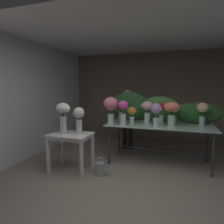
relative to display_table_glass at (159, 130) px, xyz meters
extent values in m
plane|color=gray|center=(-0.36, 0.01, -0.72)|extent=(8.36, 8.36, 0.00)
cube|color=#706656|center=(-0.36, 1.91, 0.60)|extent=(5.04, 0.12, 2.65)
cube|color=silver|center=(-2.88, 0.01, 0.60)|extent=(0.12, 3.92, 2.65)
cube|color=silver|center=(-0.36, 0.01, 1.99)|extent=(5.16, 3.92, 0.12)
cube|color=#ACD3BF|center=(0.00, 0.00, 0.10)|extent=(2.16, 0.97, 0.02)
cylinder|color=#38383D|center=(-0.98, -0.38, -0.32)|extent=(0.05, 0.05, 0.82)
sphere|color=#38383D|center=(-0.98, -0.38, -0.69)|extent=(0.07, 0.07, 0.07)
cylinder|color=#38383D|center=(0.98, -0.38, -0.32)|extent=(0.05, 0.05, 0.82)
sphere|color=#38383D|center=(0.98, -0.38, -0.69)|extent=(0.07, 0.07, 0.07)
cylinder|color=#38383D|center=(-0.98, 0.38, -0.32)|extent=(0.05, 0.05, 0.82)
sphere|color=#38383D|center=(-0.98, 0.38, -0.69)|extent=(0.07, 0.07, 0.07)
cylinder|color=#38383D|center=(0.98, 0.38, -0.32)|extent=(0.05, 0.05, 0.82)
sphere|color=#38383D|center=(0.98, 0.38, -0.69)|extent=(0.07, 0.07, 0.07)
cylinder|color=#38383D|center=(0.00, 0.00, -0.44)|extent=(1.96, 0.03, 0.03)
cube|color=white|center=(-1.56, -0.94, -0.01)|extent=(0.77, 0.56, 0.03)
cube|color=white|center=(-1.56, -0.94, -0.05)|extent=(0.71, 0.50, 0.06)
cube|color=white|center=(-1.90, -1.18, -0.37)|extent=(0.05, 0.05, 0.70)
cube|color=white|center=(-1.21, -1.18, -0.37)|extent=(0.05, 0.05, 0.70)
cube|color=white|center=(-1.90, -0.70, -0.37)|extent=(0.05, 0.05, 0.70)
cube|color=white|center=(-1.21, -0.70, -0.37)|extent=(0.05, 0.05, 0.70)
cylinder|color=#232328|center=(-0.95, 0.81, -0.30)|extent=(0.12, 0.12, 0.85)
cylinder|color=#232328|center=(-0.79, 0.81, -0.30)|extent=(0.12, 0.12, 0.85)
cube|color=#999EA8|center=(-0.87, 0.81, 0.39)|extent=(0.39, 0.22, 0.52)
cube|color=black|center=(-0.87, 0.69, 0.35)|extent=(0.33, 0.02, 0.64)
cylinder|color=#D8AD8E|center=(-1.11, 0.81, 0.37)|extent=(0.09, 0.09, 0.55)
cylinder|color=#D8AD8E|center=(-0.63, 0.81, 0.37)|extent=(0.09, 0.09, 0.55)
sphere|color=#D8AD8E|center=(-0.87, 0.81, 0.74)|extent=(0.20, 0.20, 0.20)
ellipsoid|color=black|center=(-0.87, 0.83, 0.80)|extent=(0.15, 0.15, 0.09)
ellipsoid|color=#28562D|center=(-0.73, 0.36, 0.45)|extent=(0.93, 0.26, 0.67)
ellipsoid|color=#477F3D|center=(-0.04, 0.36, 0.40)|extent=(0.89, 0.23, 0.57)
ellipsoid|color=#2D6028|center=(0.74, 0.36, 0.34)|extent=(1.03, 0.29, 0.46)
cylinder|color=silver|center=(0.82, 0.10, 0.21)|extent=(0.10, 0.10, 0.19)
cylinder|color=#9EBCB2|center=(0.82, 0.10, 0.16)|extent=(0.10, 0.10, 0.08)
cylinder|color=#28562D|center=(0.85, 0.09, 0.27)|extent=(0.01, 0.01, 0.30)
cylinder|color=#28562D|center=(0.82, 0.11, 0.27)|extent=(0.01, 0.01, 0.30)
cylinder|color=#28562D|center=(0.81, 0.10, 0.27)|extent=(0.01, 0.01, 0.30)
cylinder|color=#28562D|center=(0.82, 0.07, 0.27)|extent=(0.01, 0.01, 0.30)
ellipsoid|color=#F4B78E|center=(0.82, 0.10, 0.48)|extent=(0.22, 0.22, 0.19)
sphere|color=#F4B78E|center=(0.76, 0.10, 0.45)|extent=(0.05, 0.05, 0.05)
sphere|color=#F4B78E|center=(0.90, 0.07, 0.48)|extent=(0.06, 0.06, 0.06)
ellipsoid|color=#28562D|center=(0.82, 0.11, 0.33)|extent=(0.09, 0.11, 0.03)
cylinder|color=silver|center=(-0.04, -0.30, 0.20)|extent=(0.11, 0.11, 0.18)
cylinder|color=#9EBCB2|center=(-0.04, -0.30, 0.15)|extent=(0.10, 0.10, 0.08)
cylinder|color=#477F3D|center=(-0.01, -0.30, 0.26)|extent=(0.01, 0.01, 0.28)
cylinder|color=#477F3D|center=(-0.05, -0.27, 0.26)|extent=(0.01, 0.01, 0.28)
cylinder|color=#477F3D|center=(-0.05, -0.32, 0.26)|extent=(0.01, 0.01, 0.28)
ellipsoid|color=#B28ED1|center=(-0.04, -0.30, 0.47)|extent=(0.18, 0.18, 0.21)
sphere|color=#B28ED1|center=(-0.11, -0.27, 0.46)|extent=(0.08, 0.08, 0.08)
sphere|color=#B28ED1|center=(0.02, -0.32, 0.46)|extent=(0.09, 0.09, 0.09)
cylinder|color=silver|center=(-0.56, -0.13, 0.19)|extent=(0.11, 0.11, 0.16)
cylinder|color=#9EBCB2|center=(-0.56, -0.13, 0.15)|extent=(0.10, 0.10, 0.07)
cylinder|color=#387033|center=(-0.54, -0.13, 0.23)|extent=(0.01, 0.01, 0.22)
cylinder|color=#387033|center=(-0.56, -0.11, 0.23)|extent=(0.01, 0.01, 0.22)
cylinder|color=#387033|center=(-0.57, -0.14, 0.23)|extent=(0.01, 0.01, 0.22)
ellipsoid|color=orange|center=(-0.56, -0.13, 0.39)|extent=(0.18, 0.18, 0.17)
sphere|color=orange|center=(-0.63, -0.12, 0.39)|extent=(0.06, 0.06, 0.06)
ellipsoid|color=#2D6028|center=(-0.55, -0.10, 0.29)|extent=(0.11, 0.08, 0.03)
cylinder|color=silver|center=(-0.98, -0.26, 0.22)|extent=(0.13, 0.13, 0.22)
cylinder|color=#9EBCB2|center=(-0.98, -0.26, 0.16)|extent=(0.12, 0.12, 0.09)
cylinder|color=#28562D|center=(-0.95, -0.26, 0.29)|extent=(0.01, 0.01, 0.34)
cylinder|color=#28562D|center=(-0.98, -0.24, 0.29)|extent=(0.01, 0.01, 0.34)
cylinder|color=#28562D|center=(-1.00, -0.26, 0.29)|extent=(0.01, 0.01, 0.34)
cylinder|color=#28562D|center=(-0.99, -0.29, 0.29)|extent=(0.01, 0.01, 0.34)
ellipsoid|color=pink|center=(-0.98, -0.26, 0.54)|extent=(0.31, 0.31, 0.28)
sphere|color=pink|center=(-1.08, -0.25, 0.58)|extent=(0.12, 0.12, 0.12)
ellipsoid|color=#2D6028|center=(-1.00, -0.26, 0.35)|extent=(0.10, 0.05, 0.03)
cylinder|color=silver|center=(0.24, -0.13, 0.22)|extent=(0.14, 0.14, 0.22)
cylinder|color=#9EBCB2|center=(0.24, -0.13, 0.16)|extent=(0.13, 0.13, 0.09)
cylinder|color=#2D6028|center=(0.28, -0.13, 0.28)|extent=(0.01, 0.01, 0.32)
cylinder|color=#2D6028|center=(0.24, -0.10, 0.28)|extent=(0.01, 0.01, 0.32)
cylinder|color=#2D6028|center=(0.22, -0.13, 0.28)|extent=(0.01, 0.01, 0.32)
cylinder|color=#2D6028|center=(0.25, -0.16, 0.28)|extent=(0.01, 0.01, 0.32)
ellipsoid|color=#EF7A60|center=(0.24, -0.13, 0.50)|extent=(0.31, 0.31, 0.19)
sphere|color=#EF7A60|center=(0.37, -0.12, 0.47)|extent=(0.07, 0.07, 0.07)
ellipsoid|color=#2D6028|center=(0.24, -0.14, 0.36)|extent=(0.09, 0.10, 0.03)
cylinder|color=silver|center=(0.30, 0.14, 0.19)|extent=(0.09, 0.09, 0.15)
cylinder|color=#9EBCB2|center=(0.30, 0.14, 0.15)|extent=(0.08, 0.08, 0.06)
cylinder|color=#477F3D|center=(0.31, 0.14, 0.26)|extent=(0.01, 0.01, 0.28)
cylinder|color=#477F3D|center=(0.29, 0.15, 0.26)|extent=(0.01, 0.01, 0.28)
cylinder|color=#477F3D|center=(0.29, 0.12, 0.26)|extent=(0.01, 0.01, 0.28)
ellipsoid|color=white|center=(0.30, 0.14, 0.45)|extent=(0.16, 0.16, 0.18)
sphere|color=white|center=(0.23, 0.13, 0.47)|extent=(0.05, 0.05, 0.05)
sphere|color=white|center=(0.34, 0.17, 0.43)|extent=(0.05, 0.05, 0.05)
cylinder|color=silver|center=(-0.69, -0.36, 0.23)|extent=(0.11, 0.11, 0.24)
cylinder|color=#9EBCB2|center=(-0.69, -0.36, 0.17)|extent=(0.10, 0.10, 0.10)
cylinder|color=#387033|center=(-0.67, -0.36, 0.30)|extent=(0.01, 0.01, 0.35)
cylinder|color=#387033|center=(-0.69, -0.33, 0.30)|extent=(0.01, 0.01, 0.35)
cylinder|color=#387033|center=(-0.70, -0.38, 0.30)|extent=(0.01, 0.01, 0.35)
ellipsoid|color=#E54C9E|center=(-0.69, -0.36, 0.53)|extent=(0.19, 0.19, 0.19)
sphere|color=#E54C9E|center=(-0.62, -0.37, 0.50)|extent=(0.08, 0.08, 0.08)
cylinder|color=silver|center=(0.03, 0.08, 0.21)|extent=(0.09, 0.09, 0.19)
cylinder|color=#9EBCB2|center=(0.03, 0.08, 0.15)|extent=(0.09, 0.09, 0.08)
cylinder|color=#387033|center=(0.05, 0.08, 0.28)|extent=(0.01, 0.01, 0.31)
cylinder|color=#387033|center=(0.02, 0.09, 0.28)|extent=(0.01, 0.01, 0.31)
cylinder|color=#387033|center=(0.02, 0.07, 0.28)|extent=(0.01, 0.01, 0.31)
ellipsoid|color=red|center=(0.03, 0.08, 0.48)|extent=(0.15, 0.15, 0.15)
sphere|color=red|center=(0.09, 0.08, 0.47)|extent=(0.08, 0.08, 0.08)
cylinder|color=silver|center=(-0.26, 0.04, 0.23)|extent=(0.12, 0.12, 0.23)
cylinder|color=#9EBCB2|center=(-0.26, 0.04, 0.16)|extent=(0.11, 0.11, 0.10)
cylinder|color=#2D6028|center=(-0.24, 0.05, 0.28)|extent=(0.01, 0.01, 0.31)
cylinder|color=#2D6028|center=(-0.26, 0.06, 0.28)|extent=(0.01, 0.01, 0.31)
cylinder|color=#2D6028|center=(-0.26, 0.02, 0.28)|extent=(0.01, 0.01, 0.31)
ellipsoid|color=#EFB2BC|center=(-0.26, 0.04, 0.49)|extent=(0.25, 0.25, 0.19)
sphere|color=#EFB2BC|center=(-0.36, 0.04, 0.49)|extent=(0.09, 0.09, 0.09)
ellipsoid|color=#2D6028|center=(-0.23, 0.03, 0.36)|extent=(0.05, 0.10, 0.03)
cylinder|color=silver|center=(-0.83, -0.01, 0.23)|extent=(0.10, 0.10, 0.23)
cylinder|color=#9EBCB2|center=(-0.83, -0.01, 0.16)|extent=(0.09, 0.09, 0.10)
cylinder|color=#2D6028|center=(-0.81, -0.01, 0.27)|extent=(0.01, 0.01, 0.29)
cylinder|color=#2D6028|center=(-0.83, 0.01, 0.27)|extent=(0.01, 0.01, 0.29)
cylinder|color=#2D6028|center=(-0.85, -0.01, 0.27)|extent=(0.01, 0.01, 0.29)
cylinder|color=#2D6028|center=(-0.83, -0.04, 0.27)|extent=(0.01, 0.01, 0.29)
ellipsoid|color=red|center=(-0.83, -0.01, 0.46)|extent=(0.16, 0.16, 0.16)
sphere|color=red|center=(-0.78, -0.02, 0.46)|extent=(0.08, 0.08, 0.08)
ellipsoid|color=#477F3D|center=(-0.85, -0.04, 0.36)|extent=(0.06, 0.10, 0.03)
cylinder|color=silver|center=(-1.71, -0.94, 0.17)|extent=(0.13, 0.13, 0.33)
cylinder|color=#9EBCB2|center=(-1.71, -0.94, 0.08)|extent=(0.12, 0.12, 0.14)
cylinder|color=#387033|center=(-1.69, -0.94, 0.23)|extent=(0.01, 0.01, 0.42)
cylinder|color=#387033|center=(-1.72, -0.92, 0.23)|extent=(0.01, 0.01, 0.42)
cylinder|color=#387033|center=(-1.72, -0.96, 0.23)|extent=(0.01, 0.01, 0.42)
ellipsoid|color=white|center=(-1.71, -0.94, 0.49)|extent=(0.27, 0.27, 0.19)
sphere|color=white|center=(-1.60, -0.95, 0.48)|extent=(0.10, 0.10, 0.10)
cylinder|color=silver|center=(-1.40, -0.88, 0.14)|extent=(0.12, 0.12, 0.27)
cylinder|color=#9EBCB2|center=(-1.40, -0.88, 0.07)|extent=(0.11, 0.11, 0.11)
cylinder|color=#477F3D|center=(-1.37, -0.88, 0.18)|extent=(0.01, 0.01, 0.32)
cylinder|color=#477F3D|center=(-1.41, -0.86, 0.18)|extent=(0.01, 0.01, 0.32)
cylinder|color=#477F3D|center=(-1.41, -0.91, 0.18)|extent=(0.01, 0.01, 0.32)
ellipsoid|color=silver|center=(-1.40, -0.88, 0.41)|extent=(0.21, 0.21, 0.21)
sphere|color=silver|center=(-1.49, -0.89, 0.38)|extent=(0.06, 0.06, 0.06)
sphere|color=silver|center=(-1.33, -0.91, 0.39)|extent=(0.08, 0.08, 0.08)
cylinder|color=#999EA3|center=(-0.96, -0.94, -0.60)|extent=(0.18, 0.18, 0.24)
cylinder|color=#999EA3|center=(-0.79, -0.94, -0.59)|extent=(0.18, 0.04, 0.14)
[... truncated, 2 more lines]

